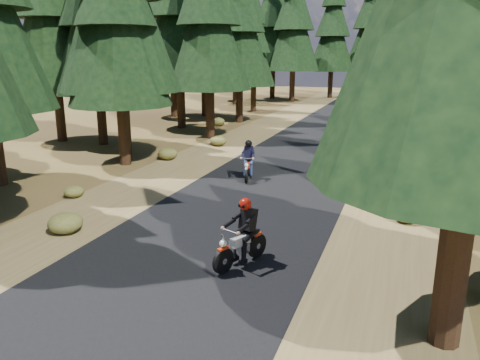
{
  "coord_description": "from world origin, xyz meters",
  "views": [
    {
      "loc": [
        4.74,
        -11.65,
        4.88
      ],
      "look_at": [
        0.0,
        1.5,
        1.1
      ],
      "focal_mm": 35.0,
      "sensor_mm": 36.0,
      "label": 1
    }
  ],
  "objects": [
    {
      "name": "road",
      "position": [
        0.0,
        5.0,
        0.01
      ],
      "size": [
        6.0,
        100.0,
        0.01
      ],
      "primitive_type": "cube",
      "color": "black",
      "rests_on": "ground"
    },
    {
      "name": "pine_forest",
      "position": [
        -0.02,
        21.05,
        7.89
      ],
      "size": [
        34.59,
        55.08,
        16.32
      ],
      "color": "black",
      "rests_on": "ground"
    },
    {
      "name": "rider_lead",
      "position": [
        1.28,
        -2.01,
        0.55
      ],
      "size": [
        1.21,
        1.9,
        1.63
      ],
      "rotation": [
        0.0,
        0.0,
        2.75
      ],
      "color": "beige",
      "rests_on": "road"
    },
    {
      "name": "ground",
      "position": [
        0.0,
        0.0,
        0.0
      ],
      "size": [
        120.0,
        120.0,
        0.0
      ],
      "primitive_type": "plane",
      "color": "#4C361B",
      "rests_on": "ground"
    },
    {
      "name": "rider_follow",
      "position": [
        -1.12,
        5.55,
        0.53
      ],
      "size": [
        0.9,
        1.82,
        1.56
      ],
      "rotation": [
        0.0,
        0.0,
        3.36
      ],
      "color": "#A9270B",
      "rests_on": "road"
    },
    {
      "name": "shoulder_r",
      "position": [
        4.6,
        5.0,
        0.0
      ],
      "size": [
        3.2,
        100.0,
        0.01
      ],
      "primitive_type": "cube",
      "color": "brown",
      "rests_on": "ground"
    },
    {
      "name": "understory_shrubs",
      "position": [
        0.43,
        8.41,
        0.27
      ],
      "size": [
        16.41,
        29.15,
        0.59
      ],
      "color": "#474C1E",
      "rests_on": "ground"
    },
    {
      "name": "log_near",
      "position": [
        6.2,
        8.63,
        0.16
      ],
      "size": [
        5.9,
        1.96,
        0.32
      ],
      "primitive_type": "cylinder",
      "rotation": [
        0.0,
        1.57,
        0.28
      ],
      "color": "#4C4233",
      "rests_on": "ground"
    },
    {
      "name": "shoulder_l",
      "position": [
        -4.6,
        5.0,
        0.0
      ],
      "size": [
        3.2,
        100.0,
        0.01
      ],
      "primitive_type": "cube",
      "color": "brown",
      "rests_on": "ground"
    }
  ]
}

